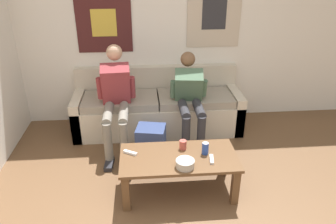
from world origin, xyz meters
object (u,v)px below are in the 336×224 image
object	(u,v)px
ceramic_bowl	(185,163)
game_controller_near_right	(212,159)
backpack	(151,144)
pillar_candle	(183,145)
coffee_table	(179,162)
couch	(158,109)
drink_can_blue	(205,148)
person_seated_adult	(116,96)
game_controller_near_left	(130,153)
person_seated_teen	(190,97)

from	to	relation	value
ceramic_bowl	game_controller_near_right	distance (m)	0.28
backpack	pillar_candle	xyz separation A→B (m)	(0.31, -0.49, 0.27)
coffee_table	game_controller_near_right	world-z (taller)	game_controller_near_right
couch	drink_can_blue	world-z (taller)	couch
pillar_candle	drink_can_blue	xyz separation A→B (m)	(0.21, -0.11, 0.01)
person_seated_adult	game_controller_near_right	bearing A→B (deg)	-48.15
couch	game_controller_near_left	bearing A→B (deg)	-105.16
ceramic_bowl	couch	bearing A→B (deg)	96.17
person_seated_teen	person_seated_adult	bearing A→B (deg)	-178.95
pillar_candle	drink_can_blue	distance (m)	0.24
person_seated_teen	pillar_candle	distance (m)	0.89
person_seated_teen	drink_can_blue	xyz separation A→B (m)	(0.01, -0.96, -0.13)
couch	backpack	size ratio (longest dim) A/B	5.53
game_controller_near_right	backpack	bearing A→B (deg)	128.15
backpack	person_seated_teen	bearing A→B (deg)	36.44
game_controller_near_left	game_controller_near_right	distance (m)	0.80
backpack	game_controller_near_left	distance (m)	0.62
pillar_candle	game_controller_near_right	xyz separation A→B (m)	(0.25, -0.23, -0.04)
person_seated_adult	backpack	world-z (taller)	person_seated_adult
couch	person_seated_adult	bearing A→B (deg)	-143.55
coffee_table	ceramic_bowl	size ratio (longest dim) A/B	6.39
couch	ceramic_bowl	bearing A→B (deg)	-83.83
couch	game_controller_near_left	distance (m)	1.32
person_seated_teen	ceramic_bowl	distance (m)	1.20
couch	person_seated_adult	size ratio (longest dim) A/B	1.81
ceramic_bowl	game_controller_near_left	world-z (taller)	ceramic_bowl
coffee_table	drink_can_blue	xyz separation A→B (m)	(0.26, 0.03, 0.13)
couch	ceramic_bowl	distance (m)	1.56
ceramic_bowl	pillar_candle	world-z (taller)	pillar_candle
coffee_table	ceramic_bowl	world-z (taller)	ceramic_bowl
pillar_candle	game_controller_near_left	xyz separation A→B (m)	(-0.53, -0.05, -0.04)
backpack	ceramic_bowl	xyz separation A→B (m)	(0.29, -0.80, 0.26)
drink_can_blue	game_controller_near_right	distance (m)	0.14
game_controller_near_right	person_seated_teen	bearing A→B (deg)	93.00
person_seated_adult	game_controller_near_left	distance (m)	0.93
person_seated_adult	drink_can_blue	size ratio (longest dim) A/B	9.86
person_seated_adult	game_controller_near_right	xyz separation A→B (m)	(0.96, -1.07, -0.24)
backpack	drink_can_blue	world-z (taller)	drink_can_blue
couch	drink_can_blue	size ratio (longest dim) A/B	17.85
ceramic_bowl	drink_can_blue	bearing A→B (deg)	42.30
backpack	couch	bearing A→B (deg)	80.37
game_controller_near_right	couch	bearing A→B (deg)	106.64
couch	pillar_candle	xyz separation A→B (m)	(0.18, -1.22, 0.17)
coffee_table	ceramic_bowl	distance (m)	0.22
person_seated_adult	backpack	distance (m)	0.71
coffee_table	pillar_candle	xyz separation A→B (m)	(0.05, 0.13, 0.12)
couch	person_seated_adult	distance (m)	0.75
pillar_candle	coffee_table	bearing A→B (deg)	-111.48
coffee_table	pillar_candle	bearing A→B (deg)	68.52
couch	pillar_candle	bearing A→B (deg)	-81.60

